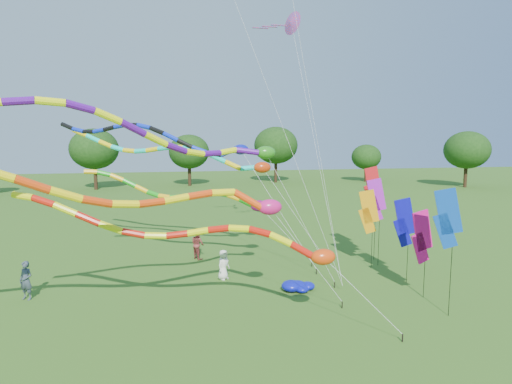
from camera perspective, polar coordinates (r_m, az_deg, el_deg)
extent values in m
plane|color=#2F5C18|center=(16.93, 8.73, -18.21)|extent=(160.00, 160.00, 0.00)
cylinder|color=#382314|center=(71.09, 26.17, 1.65)|extent=(0.50, 0.50, 2.56)
ellipsoid|color=#16380F|center=(70.89, 26.32, 4.33)|extent=(5.40, 5.40, 4.59)
cylinder|color=#382314|center=(72.72, 14.40, 2.65)|extent=(0.50, 0.50, 3.52)
ellipsoid|color=#16380F|center=(72.52, 14.52, 6.27)|extent=(7.43, 7.43, 6.32)
cylinder|color=#382314|center=(68.12, 2.70, 2.30)|extent=(0.50, 0.50, 2.87)
ellipsoid|color=#16380F|center=(67.91, 2.72, 5.45)|extent=(6.06, 6.06, 5.15)
cylinder|color=#382314|center=(66.17, -8.85, 1.85)|extent=(0.50, 0.50, 2.34)
ellipsoid|color=#16380F|center=(65.96, -8.90, 4.49)|extent=(4.94, 4.94, 4.20)
cylinder|color=#382314|center=(71.06, -21.38, 1.75)|extent=(0.50, 0.50, 2.21)
ellipsoid|color=#16380F|center=(70.87, -21.49, 4.07)|extent=(4.67, 4.67, 3.97)
cylinder|color=black|center=(16.97, 18.95, -17.92)|extent=(0.05, 0.05, 0.30)
cylinder|color=silver|center=(16.14, 14.07, -13.27)|extent=(0.02, 0.02, 3.97)
ellipsoid|color=#E33E0B|center=(15.59, 8.95, -8.55)|extent=(0.91, 0.58, 0.58)
cylinder|color=red|center=(15.62, 6.20, -7.75)|extent=(0.26, 0.26, 0.90)
cylinder|color=yellow|center=(15.73, 3.34, -6.33)|extent=(0.26, 0.26, 0.86)
cylinder|color=red|center=(15.88, 0.53, -5.34)|extent=(0.26, 0.26, 0.81)
cylinder|color=yellow|center=(16.05, -2.24, -4.90)|extent=(0.26, 0.26, 0.79)
cylinder|color=red|center=(16.22, -4.98, -4.94)|extent=(0.26, 0.26, 0.79)
cylinder|color=yellow|center=(16.38, -7.71, -5.28)|extent=(0.26, 0.26, 0.80)
cylinder|color=red|center=(16.51, -10.46, -5.62)|extent=(0.26, 0.26, 0.80)
cylinder|color=yellow|center=(16.62, -13.22, -5.69)|extent=(0.26, 0.26, 0.81)
cylinder|color=red|center=(16.71, -16.00, -5.32)|extent=(0.26, 0.26, 0.83)
cylinder|color=yellow|center=(16.80, -18.76, -4.50)|extent=(0.26, 0.26, 0.87)
cylinder|color=red|center=(16.93, -21.47, -3.36)|extent=(0.26, 0.26, 0.88)
cylinder|color=yellow|center=(17.14, -24.06, -2.14)|extent=(0.26, 0.26, 0.87)
cylinder|color=red|center=(17.45, -26.46, -1.11)|extent=(0.26, 0.26, 0.83)
cylinder|color=yellow|center=(17.86, -28.62, -0.49)|extent=(0.26, 0.26, 0.79)
cylinder|color=black|center=(19.29, 11.41, -14.53)|extent=(0.05, 0.05, 0.30)
cylinder|color=silver|center=(17.70, 6.93, -8.59)|extent=(0.02, 0.02, 5.51)
ellipsoid|color=#D6176E|center=(16.49, 1.86, -2.02)|extent=(0.95, 0.61, 0.61)
cylinder|color=#E33B0B|center=(16.38, -1.08, -1.05)|extent=(0.28, 0.28, 1.20)
cylinder|color=yellow|center=(16.30, -4.40, -0.06)|extent=(0.28, 0.28, 0.91)
cylinder|color=#E33B0B|center=(16.05, -7.47, -0.37)|extent=(0.28, 0.28, 0.91)
cylinder|color=yellow|center=(15.78, -10.58, -0.91)|extent=(0.28, 0.28, 0.92)
cylinder|color=#E33B0B|center=(15.51, -13.76, -1.41)|extent=(0.28, 0.28, 0.92)
cylinder|color=yellow|center=(15.23, -17.03, -1.56)|extent=(0.28, 0.28, 0.93)
cylinder|color=#E33B0B|center=(14.97, -20.44, -1.21)|extent=(0.28, 0.28, 0.96)
cylinder|color=yellow|center=(14.75, -23.99, -0.34)|extent=(0.28, 0.28, 0.99)
cylinder|color=#E33B0B|center=(14.62, -27.63, 0.87)|extent=(0.28, 0.28, 1.00)
cylinder|color=black|center=(21.61, 10.45, -12.09)|extent=(0.05, 0.05, 0.30)
cylinder|color=silver|center=(19.39, 6.28, -4.08)|extent=(0.02, 0.02, 7.59)
ellipsoid|color=#267B16|center=(17.77, 1.29, 5.29)|extent=(0.83, 0.53, 0.53)
cylinder|color=#530D91|center=(17.53, -1.18, 5.46)|extent=(0.24, 0.24, 0.94)
cylinder|color=#F6FA0D|center=(17.25, -3.76, 5.44)|extent=(0.24, 0.24, 0.84)
cylinder|color=#530D91|center=(16.72, -5.92, 5.14)|extent=(0.24, 0.24, 0.84)
cylinder|color=#F6FA0D|center=(16.18, -8.18, 5.21)|extent=(0.24, 0.24, 0.85)
cylinder|color=#530D91|center=(15.66, -10.60, 5.78)|extent=(0.24, 0.24, 0.88)
cylinder|color=#F6FA0D|center=(15.19, -13.22, 6.84)|extent=(0.24, 0.24, 0.91)
cylinder|color=#530D91|center=(14.80, -16.06, 8.19)|extent=(0.24, 0.24, 0.91)
cylinder|color=#F6FA0D|center=(14.51, -19.14, 9.51)|extent=(0.24, 0.24, 0.88)
cylinder|color=#530D91|center=(14.33, -22.38, 10.45)|extent=(0.24, 0.24, 0.84)
cylinder|color=#F6FA0D|center=(14.26, -25.73, 10.81)|extent=(0.24, 0.24, 0.82)
cylinder|color=#530D91|center=(14.28, -29.09, 10.55)|extent=(0.24, 0.24, 0.83)
cylinder|color=black|center=(23.47, 8.08, -10.47)|extent=(0.05, 0.05, 0.30)
cylinder|color=silver|center=(22.86, 3.05, -2.34)|extent=(0.02, 0.02, 7.58)
ellipsoid|color=#0B18A7|center=(22.91, -2.04, 5.68)|extent=(0.84, 0.54, 0.54)
cylinder|color=#0C28CF|center=(23.11, -3.79, 5.30)|extent=(0.25, 0.25, 0.82)
cylinder|color=black|center=(23.24, -5.65, 5.09)|extent=(0.25, 0.25, 0.79)
cylinder|color=#0C28CF|center=(23.27, -7.57, 5.58)|extent=(0.25, 0.25, 0.82)
cylinder|color=black|center=(23.36, -9.47, 6.35)|extent=(0.25, 0.25, 0.85)
cylinder|color=#0C28CF|center=(23.53, -11.32, 7.22)|extent=(0.25, 0.25, 0.84)
cylinder|color=black|center=(23.79, -13.07, 7.97)|extent=(0.25, 0.25, 0.81)
cylinder|color=#0C28CF|center=(24.13, -14.72, 8.45)|extent=(0.25, 0.25, 0.77)
cylinder|color=black|center=(24.54, -16.25, 8.58)|extent=(0.25, 0.25, 0.76)
cylinder|color=#0C28CF|center=(25.02, -17.65, 8.39)|extent=(0.25, 0.25, 0.78)
cylinder|color=black|center=(25.53, -18.95, 8.03)|extent=(0.25, 0.25, 0.79)
cylinder|color=#0C28CF|center=(26.07, -20.18, 7.68)|extent=(0.25, 0.25, 0.78)
cylinder|color=black|center=(26.62, -21.39, 7.51)|extent=(0.25, 0.25, 0.77)
cylinder|color=#0C28CF|center=(27.14, -22.60, 7.62)|extent=(0.25, 0.25, 0.78)
cylinder|color=black|center=(27.64, -23.84, 8.00)|extent=(0.25, 0.25, 0.81)
cylinder|color=black|center=(25.56, 9.19, -9.01)|extent=(0.05, 0.05, 0.30)
cylinder|color=silver|center=(25.07, 5.04, -2.78)|extent=(0.02, 0.02, 6.45)
ellipsoid|color=red|center=(25.03, 0.84, 3.30)|extent=(1.02, 0.65, 0.65)
cylinder|color=#0DE1CE|center=(25.00, -1.01, 3.22)|extent=(0.30, 0.30, 0.96)
cylinder|color=yellow|center=(24.94, -3.09, 3.58)|extent=(0.30, 0.30, 0.96)
cylinder|color=#0DE1CE|center=(25.08, -5.07, 4.48)|extent=(0.30, 0.30, 0.95)
cylinder|color=yellow|center=(25.33, -6.97, 5.25)|extent=(0.30, 0.30, 0.92)
cylinder|color=#0DE1CE|center=(25.67, -8.78, 5.73)|extent=(0.30, 0.30, 0.89)
cylinder|color=yellow|center=(26.09, -10.49, 5.88)|extent=(0.30, 0.30, 0.88)
cylinder|color=#0DE1CE|center=(26.58, -12.10, 5.76)|extent=(0.30, 0.30, 0.89)
cylinder|color=yellow|center=(27.12, -13.62, 5.51)|extent=(0.30, 0.30, 0.90)
cylinder|color=#0DE1CE|center=(27.67, -15.08, 5.31)|extent=(0.30, 0.30, 0.89)
cylinder|color=yellow|center=(28.22, -16.52, 5.30)|extent=(0.30, 0.30, 0.88)
cylinder|color=#0DE1CE|center=(28.73, -17.95, 5.55)|extent=(0.30, 0.30, 0.90)
cylinder|color=yellow|center=(29.22, -19.41, 6.05)|extent=(0.30, 0.30, 0.93)
cylinder|color=#0DE1CE|center=(29.66, -20.89, 6.69)|extent=(0.30, 0.30, 0.95)
cylinder|color=yellow|center=(30.07, -22.41, 7.32)|extent=(0.30, 0.30, 0.94)
cylinder|color=black|center=(24.80, 7.46, -9.48)|extent=(0.05, 0.05, 0.30)
cylinder|color=silver|center=(24.30, 3.97, -5.59)|extent=(0.02, 0.02, 4.38)
ellipsoid|color=#7F0B59|center=(24.03, 0.40, -1.85)|extent=(0.97, 0.63, 0.63)
cylinder|color=#189F15|center=(23.77, -1.30, -1.41)|extent=(0.28, 0.28, 0.98)
cylinder|color=#FFB70D|center=(23.55, -3.02, -0.67)|extent=(0.28, 0.28, 0.73)
cylinder|color=#189F15|center=(23.71, -4.65, -0.24)|extent=(0.28, 0.28, 0.70)
cylinder|color=#FFB70D|center=(23.96, -6.23, -0.13)|extent=(0.28, 0.28, 0.71)
cylinder|color=#189F15|center=(24.27, -7.75, -0.29)|extent=(0.28, 0.28, 0.73)
cylinder|color=#FFB70D|center=(24.62, -9.23, -0.53)|extent=(0.28, 0.28, 0.73)
cylinder|color=#189F15|center=(24.96, -10.68, -0.69)|extent=(0.28, 0.28, 0.71)
cylinder|color=#FFB70D|center=(25.28, -12.11, -0.61)|extent=(0.28, 0.28, 0.70)
cylinder|color=#189F15|center=(25.54, -13.55, -0.24)|extent=(0.28, 0.28, 0.72)
cylinder|color=#FFB70D|center=(25.73, -15.02, 0.39)|extent=(0.28, 0.28, 0.76)
cylinder|color=#189F15|center=(25.88, -16.52, 1.14)|extent=(0.28, 0.28, 0.78)
cylinder|color=#FFB70D|center=(25.99, -18.05, 1.85)|extent=(0.28, 0.28, 0.77)
cylinder|color=#189F15|center=(26.09, -19.61, 2.35)|extent=(0.28, 0.28, 0.73)
cylinder|color=#FFB70D|center=(26.18, -21.16, 2.54)|extent=(0.28, 0.28, 0.72)
cylinder|color=black|center=(21.18, 11.46, -12.52)|extent=(0.04, 0.04, 0.30)
cylinder|color=silver|center=(19.99, 6.58, 15.67)|extent=(0.01, 0.01, 20.17)
cylinder|color=black|center=(21.18, 11.46, -12.52)|extent=(0.04, 0.04, 0.30)
cylinder|color=silver|center=(19.96, -2.25, 22.81)|extent=(0.01, 0.01, 26.46)
cylinder|color=black|center=(21.18, 11.46, -12.52)|extent=(0.04, 0.04, 0.30)
cylinder|color=silver|center=(22.49, 7.84, 6.50)|extent=(0.01, 0.01, 14.64)
cone|color=purple|center=(25.94, 4.74, 21.58)|extent=(1.66, 1.72, 1.48)
cube|color=purple|center=(25.72, 3.12, 21.37)|extent=(0.90, 0.12, 0.04)
cube|color=purple|center=(25.57, 1.84, 21.18)|extent=(0.90, 0.12, 0.04)
cube|color=purple|center=(25.42, 0.55, 20.99)|extent=(0.90, 0.12, 0.04)
cylinder|color=black|center=(22.81, 19.61, -6.54)|extent=(0.02, 0.02, 3.98)
cube|color=#0D0BA2|center=(22.45, 19.24, -3.12)|extent=(1.15, 0.26, 1.93)
cube|color=#0D0BA2|center=(22.57, 18.97, -5.13)|extent=(1.01, 0.24, 1.51)
cylinder|color=black|center=(26.30, 15.61, -3.16)|extent=(0.02, 0.02, 5.27)
cube|color=red|center=(25.92, 15.33, 1.24)|extent=(1.16, 0.09, 1.93)
cube|color=red|center=(25.97, 15.12, -0.51)|extent=(1.01, 0.09, 1.51)
cylinder|color=black|center=(19.15, 24.63, -7.91)|extent=(0.02, 0.02, 4.94)
cube|color=#0B3FA3|center=(18.73, 24.27, -2.37)|extent=(1.09, 0.54, 1.93)
cube|color=#0B3FA3|center=(18.85, 23.91, -4.76)|extent=(0.95, 0.48, 1.51)
cylinder|color=black|center=(21.01, 21.63, -8.13)|extent=(0.02, 0.02, 3.74)
cube|color=#EA0D7F|center=(20.58, 21.32, -4.79)|extent=(1.16, 0.23, 1.93)
cube|color=#EA0D7F|center=(20.70, 21.05, -6.98)|extent=(1.01, 0.21, 1.51)
cylinder|color=black|center=(25.33, 16.12, -4.26)|extent=(0.02, 0.02, 4.67)
cube|color=#AC1AC9|center=(25.00, 15.77, -0.37)|extent=(1.15, 0.33, 1.93)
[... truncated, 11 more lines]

